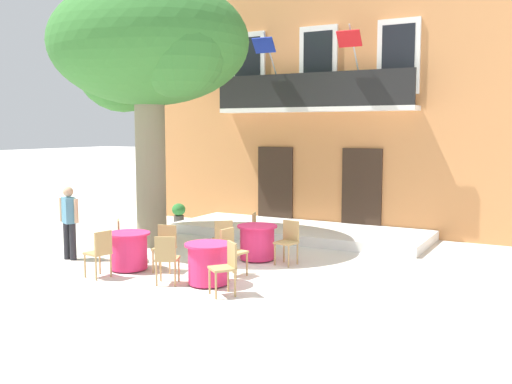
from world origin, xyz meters
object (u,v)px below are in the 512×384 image
(cafe_chair_near_tree_1, at_px, (167,256))
(cafe_chair_middle_2, at_px, (288,239))
(cafe_chair_middle_0, at_px, (259,230))
(cafe_chair_front_1, at_px, (100,251))
(plane_tree, at_px, (147,50))
(cafe_chair_front_0, at_px, (124,237))
(cafe_chair_middle_1, at_px, (223,238))
(cafe_chair_front_2, at_px, (165,245))
(cafe_table_front, at_px, (129,251))
(pedestrian_near_entrance, at_px, (69,219))
(ground_planter_left, at_px, (179,213))
(cafe_chair_near_tree_2, at_px, (226,265))
(cafe_table_middle, at_px, (257,242))
(cafe_table_near_tree, at_px, (208,263))
(cafe_chair_near_tree_0, at_px, (231,249))

(cafe_chair_near_tree_1, xyz_separation_m, cafe_chair_middle_2, (1.23, 2.53, 0.00))
(cafe_chair_middle_0, height_order, cafe_chair_front_1, same)
(plane_tree, height_order, cafe_chair_front_0, plane_tree)
(cafe_chair_middle_1, distance_m, cafe_chair_front_1, 2.60)
(cafe_chair_near_tree_1, bearing_deg, cafe_chair_front_2, 128.59)
(cafe_table_front, distance_m, pedestrian_near_entrance, 1.81)
(cafe_chair_middle_0, bearing_deg, ground_planter_left, 151.59)
(plane_tree, bearing_deg, cafe_chair_near_tree_2, -35.59)
(cafe_chair_near_tree_2, xyz_separation_m, pedestrian_near_entrance, (-4.38, 0.67, 0.37))
(cafe_chair_middle_0, xyz_separation_m, pedestrian_near_entrance, (-3.25, -2.58, 0.37))
(cafe_table_middle, xyz_separation_m, pedestrian_near_entrance, (-3.58, -1.91, 0.50))
(cafe_table_front, distance_m, cafe_chair_front_1, 0.77)
(plane_tree, xyz_separation_m, pedestrian_near_entrance, (-0.51, -2.10, -3.77))
(cafe_chair_front_2, bearing_deg, cafe_chair_middle_2, 41.43)
(cafe_table_middle, relative_size, cafe_chair_front_1, 0.95)
(cafe_table_near_tree, bearing_deg, plane_tree, 143.89)
(cafe_table_front, relative_size, cafe_chair_front_1, 0.95)
(cafe_chair_front_2, bearing_deg, cafe_chair_front_1, -125.26)
(plane_tree, height_order, cafe_table_front, plane_tree)
(cafe_chair_near_tree_0, relative_size, cafe_chair_middle_0, 1.00)
(plane_tree, xyz_separation_m, cafe_table_front, (1.22, -2.20, -4.28))
(cafe_chair_near_tree_0, xyz_separation_m, ground_planter_left, (-4.26, 4.10, -0.15))
(cafe_chair_middle_1, height_order, cafe_chair_front_0, same)
(cafe_table_near_tree, distance_m, cafe_table_front, 2.02)
(cafe_chair_middle_1, height_order, ground_planter_left, cafe_chair_middle_1)
(cafe_chair_middle_2, bearing_deg, cafe_chair_front_2, -138.57)
(cafe_chair_near_tree_2, bearing_deg, plane_tree, 144.41)
(ground_planter_left, bearing_deg, cafe_chair_middle_0, -28.41)
(plane_tree, distance_m, cafe_chair_near_tree_1, 5.61)
(cafe_chair_middle_1, distance_m, cafe_chair_front_0, 2.11)
(cafe_chair_middle_2, relative_size, cafe_chair_front_0, 1.00)
(cafe_chair_near_tree_0, relative_size, ground_planter_left, 1.35)
(cafe_chair_near_tree_1, height_order, cafe_chair_front_1, same)
(ground_planter_left, bearing_deg, cafe_table_front, -64.77)
(cafe_table_front, distance_m, cafe_chair_front_2, 0.77)
(cafe_table_front, relative_size, pedestrian_near_entrance, 0.54)
(cafe_chair_near_tree_0, xyz_separation_m, cafe_chair_near_tree_2, (0.60, -1.16, 0.00))
(cafe_chair_near_tree_1, xyz_separation_m, cafe_table_middle, (0.48, 2.55, -0.14))
(cafe_table_near_tree, relative_size, cafe_chair_near_tree_0, 0.95)
(cafe_table_near_tree, height_order, cafe_chair_near_tree_0, cafe_chair_near_tree_0)
(cafe_table_front, xyz_separation_m, ground_planter_left, (-2.21, 4.70, -0.01))
(cafe_table_middle, distance_m, cafe_table_front, 2.72)
(cafe_chair_near_tree_2, bearing_deg, cafe_chair_middle_1, 123.22)
(cafe_chair_near_tree_1, xyz_separation_m, cafe_chair_front_1, (-1.42, -0.20, 0.00))
(cafe_chair_near_tree_1, relative_size, cafe_chair_front_2, 1.00)
(cafe_chair_middle_0, bearing_deg, cafe_chair_near_tree_1, -92.58)
(cafe_chair_front_0, bearing_deg, cafe_chair_middle_1, 27.27)
(cafe_chair_front_1, bearing_deg, cafe_table_near_tree, 16.01)
(cafe_chair_near_tree_0, bearing_deg, pedestrian_near_entrance, -172.52)
(pedestrian_near_entrance, bearing_deg, cafe_table_front, -3.17)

